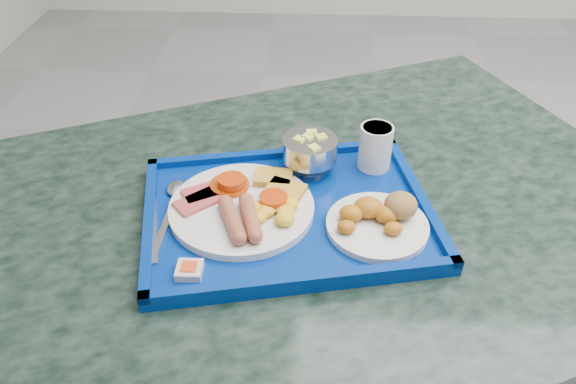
# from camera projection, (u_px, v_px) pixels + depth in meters

# --- Properties ---
(table) EXTENTS (1.56, 1.34, 0.82)m
(table) POSITION_uv_depth(u_px,v_px,m) (295.00, 293.00, 1.10)
(table) COLOR gray
(table) RESTS_ON floor
(tray) EXTENTS (0.54, 0.44, 0.03)m
(tray) POSITION_uv_depth(u_px,v_px,m) (288.00, 214.00, 0.95)
(tray) COLOR navy
(tray) RESTS_ON table
(main_plate) EXTENTS (0.24, 0.24, 0.04)m
(main_plate) POSITION_uv_depth(u_px,v_px,m) (246.00, 206.00, 0.94)
(main_plate) COLOR silver
(main_plate) RESTS_ON tray
(bread_plate) EXTENTS (0.17, 0.17, 0.05)m
(bread_plate) POSITION_uv_depth(u_px,v_px,m) (380.00, 218.00, 0.91)
(bread_plate) COLOR silver
(bread_plate) RESTS_ON tray
(fruit_bowl) EXTENTS (0.10, 0.10, 0.07)m
(fruit_bowl) POSITION_uv_depth(u_px,v_px,m) (310.00, 150.00, 1.02)
(fruit_bowl) COLOR #B3B3B5
(fruit_bowl) RESTS_ON tray
(juice_cup) EXTENTS (0.06, 0.06, 0.08)m
(juice_cup) POSITION_uv_depth(u_px,v_px,m) (376.00, 146.00, 1.03)
(juice_cup) COLOR silver
(juice_cup) RESTS_ON tray
(spoon) EXTENTS (0.03, 0.19, 0.01)m
(spoon) POSITION_uv_depth(u_px,v_px,m) (173.00, 197.00, 0.97)
(spoon) COLOR #B3B3B5
(spoon) RESTS_ON tray
(knife) EXTENTS (0.06, 0.18, 0.00)m
(knife) POSITION_uv_depth(u_px,v_px,m) (153.00, 226.00, 0.91)
(knife) COLOR #B3B3B5
(knife) RESTS_ON tray
(jam_packet) EXTENTS (0.04, 0.04, 0.02)m
(jam_packet) POSITION_uv_depth(u_px,v_px,m) (189.00, 270.00, 0.83)
(jam_packet) COLOR beige
(jam_packet) RESTS_ON tray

